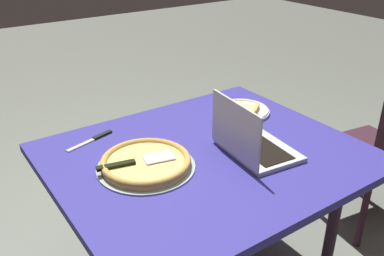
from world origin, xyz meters
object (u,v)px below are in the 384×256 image
laptop (251,143)px  table_knife (94,139)px  pizza_plate (242,110)px  pizza_tray (146,163)px  dining_table (207,167)px

laptop → table_knife: 0.64m
pizza_plate → table_knife: (0.68, -0.14, -0.01)m
laptop → table_knife: size_ratio=1.50×
pizza_tray → dining_table: bearing=170.8°
laptop → pizza_plate: bearing=-126.1°
dining_table → pizza_tray: bearing=-9.2°
dining_table → table_knife: size_ratio=5.34×
laptop → pizza_plate: 0.39m
pizza_plate → dining_table: bearing=30.3°
dining_table → table_knife: table_knife is taller
pizza_plate → table_knife: pizza_plate is taller
dining_table → table_knife: bearing=-48.3°
dining_table → pizza_tray: pizza_tray is taller
dining_table → laptop: laptop is taller
dining_table → pizza_tray: 0.26m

